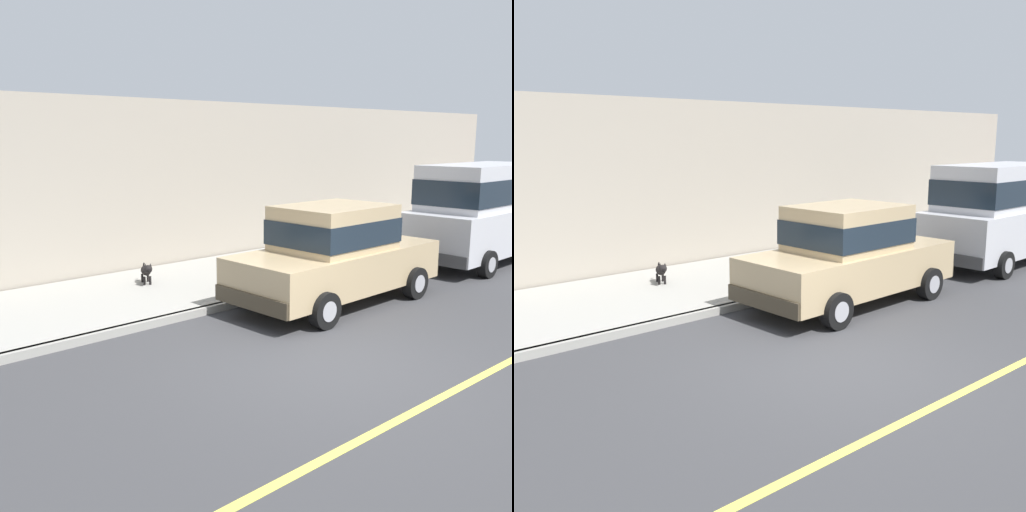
# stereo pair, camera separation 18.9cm
# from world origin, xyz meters

# --- Properties ---
(ground_plane) EXTENTS (80.00, 80.00, 0.00)m
(ground_plane) POSITION_xyz_m (0.00, 0.00, 0.00)
(ground_plane) COLOR #38383A
(curb) EXTENTS (0.16, 64.00, 0.14)m
(curb) POSITION_xyz_m (-3.20, 0.00, 0.07)
(curb) COLOR gray
(curb) RESTS_ON ground
(sidewalk) EXTENTS (3.60, 64.00, 0.14)m
(sidewalk) POSITION_xyz_m (-5.00, 0.00, 0.07)
(sidewalk) COLOR #99968E
(sidewalk) RESTS_ON ground
(lane_centre_line) EXTENTS (0.12, 57.60, 0.01)m
(lane_centre_line) POSITION_xyz_m (1.60, 0.00, 0.00)
(lane_centre_line) COLOR #E0D64C
(lane_centre_line) RESTS_ON ground
(car_tan_sedan) EXTENTS (2.14, 4.65, 1.92)m
(car_tan_sedan) POSITION_xyz_m (-2.13, 2.45, 0.98)
(car_tan_sedan) COLOR tan
(car_tan_sedan) RESTS_ON ground
(car_silver_van) EXTENTS (2.25, 4.96, 2.52)m
(car_silver_van) POSITION_xyz_m (-2.19, 8.14, 1.39)
(car_silver_van) COLOR #BCBCC1
(car_silver_van) RESTS_ON ground
(dog_black) EXTENTS (0.72, 0.36, 0.49)m
(dog_black) POSITION_xyz_m (-5.37, 0.22, 0.43)
(dog_black) COLOR black
(dog_black) RESTS_ON sidewalk
(fire_hydrant) EXTENTS (0.34, 0.24, 0.72)m
(fire_hydrant) POSITION_xyz_m (-3.65, 2.60, 0.48)
(fire_hydrant) COLOR gold
(fire_hydrant) RESTS_ON sidewalk
(building_facade) EXTENTS (0.50, 20.00, 4.06)m
(building_facade) POSITION_xyz_m (-7.10, 6.24, 2.03)
(building_facade) COLOR #9E9384
(building_facade) RESTS_ON ground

